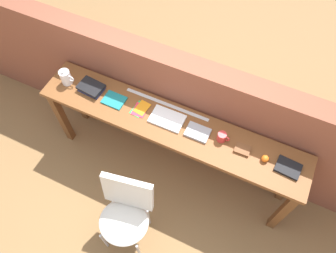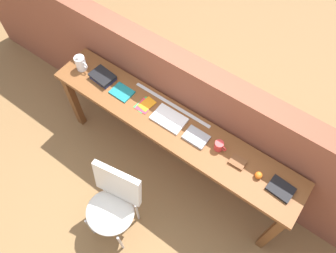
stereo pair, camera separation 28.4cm
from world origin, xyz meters
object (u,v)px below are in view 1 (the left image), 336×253
book_stack_leftmost (91,88)px  book_open_centre (167,119)px  leather_journal_brown (242,149)px  book_repair_rightmost (288,168)px  sports_ball_small (265,159)px  mug (222,137)px  chair_white_moulded (125,212)px  magazine_cycling (114,100)px  pamphlet_pile_colourful (140,109)px  pitcher_white (66,77)px

book_stack_leftmost → book_open_centre: bearing=0.0°
leather_journal_brown → book_repair_rightmost: 0.39m
sports_ball_small → book_repair_rightmost: 0.20m
book_stack_leftmost → mug: bearing=0.5°
chair_white_moulded → magazine_cycling: magazine_cycling is taller
chair_white_moulded → book_open_centre: size_ratio=2.98×
chair_white_moulded → magazine_cycling: bearing=122.8°
chair_white_moulded → book_stack_leftmost: bearing=133.3°
book_open_centre → leather_journal_brown: (0.70, -0.01, 0.00)m
book_stack_leftmost → book_open_centre: (0.78, 0.00, -0.02)m
pamphlet_pile_colourful → leather_journal_brown: (0.97, -0.00, 0.01)m
pamphlet_pile_colourful → leather_journal_brown: size_ratio=1.45×
pitcher_white → magazine_cycling: 0.51m
book_repair_rightmost → sports_ball_small: bearing=-172.9°
chair_white_moulded → mug: (0.53, 0.82, 0.40)m
magazine_cycling → book_open_centre: size_ratio=0.67×
magazine_cycling → book_open_centre: 0.53m
pitcher_white → sports_ball_small: (1.93, 0.00, -0.05)m
book_stack_leftmost → pamphlet_pile_colourful: size_ratio=1.29×
chair_white_moulded → book_repair_rightmost: size_ratio=4.51×
pamphlet_pile_colourful → leather_journal_brown: 0.97m
pitcher_white → pamphlet_pile_colourful: size_ratio=0.97×
leather_journal_brown → book_repair_rightmost: bearing=-2.2°
book_stack_leftmost → book_repair_rightmost: 1.87m
mug → sports_ball_small: bearing=-4.8°
book_stack_leftmost → pamphlet_pile_colourful: book_stack_leftmost is taller
pitcher_white → book_open_centre: 1.04m
pamphlet_pile_colourful → sports_ball_small: bearing=-0.8°
magazine_cycling → leather_journal_brown: bearing=1.3°
pamphlet_pile_colourful → book_stack_leftmost: bearing=179.5°
pitcher_white → sports_ball_small: size_ratio=3.03×
pamphlet_pile_colourful → sports_ball_small: (1.16, -0.02, 0.03)m
pamphlet_pile_colourful → book_open_centre: 0.27m
book_repair_rightmost → chair_white_moulded: bearing=-140.3°
magazine_cycling → leather_journal_brown: (1.23, 0.01, 0.00)m
book_stack_leftmost → mug: 1.29m
magazine_cycling → book_open_centre: (0.53, 0.02, 0.00)m
magazine_cycling → mug: (1.04, 0.03, 0.04)m
book_open_centre → book_stack_leftmost: bearing=179.6°
chair_white_moulded → book_open_centre: book_open_centre is taller
book_repair_rightmost → magazine_cycling: bearing=-175.6°
mug → sports_ball_small: 0.39m
mug → leather_journal_brown: 0.20m
book_stack_leftmost → leather_journal_brown: bearing=-0.3°
book_open_centre → leather_journal_brown: size_ratio=2.30×
mug → pamphlet_pile_colourful: bearing=-178.8°
chair_white_moulded → mug: 1.05m
book_open_centre → pitcher_white: bearing=-179.1°
mug → chair_white_moulded: bearing=-122.7°
sports_ball_small → book_stack_leftmost: bearing=179.3°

